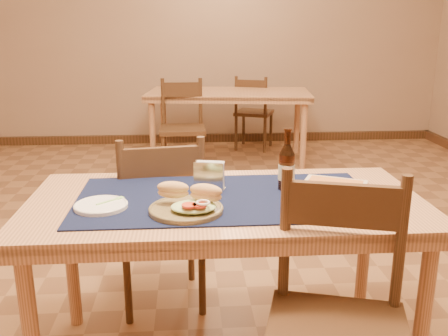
{
  "coord_description": "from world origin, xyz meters",
  "views": [
    {
      "loc": [
        -0.15,
        -2.71,
        1.43
      ],
      "look_at": [
        0.0,
        -0.7,
        0.85
      ],
      "focal_mm": 40.0,
      "sensor_mm": 36.0,
      "label": 1
    }
  ],
  "objects": [
    {
      "name": "fork",
      "position": [
        -0.45,
        -0.85,
        0.77
      ],
      "size": [
        0.1,
        0.09,
        0.0
      ],
      "color": "#A0E37C",
      "rests_on": "side_plate"
    },
    {
      "name": "side_plate",
      "position": [
        -0.49,
        -0.89,
        0.77
      ],
      "size": [
        0.2,
        0.2,
        0.02
      ],
      "color": "white",
      "rests_on": "placemat"
    },
    {
      "name": "menu_card",
      "position": [
        0.49,
        -0.66,
        0.76
      ],
      "size": [
        0.33,
        0.29,
        0.01
      ],
      "color": "beige",
      "rests_on": "placemat"
    },
    {
      "name": "chair_main_far",
      "position": [
        -0.29,
        -0.33,
        0.48
      ],
      "size": [
        0.49,
        0.49,
        0.93
      ],
      "color": "#452918",
      "rests_on": "ground"
    },
    {
      "name": "main_table",
      "position": [
        0.0,
        -0.8,
        0.67
      ],
      "size": [
        1.6,
        0.8,
        0.75
      ],
      "color": "tan",
      "rests_on": "ground"
    },
    {
      "name": "napkin_holder",
      "position": [
        -0.06,
        -0.69,
        0.81
      ],
      "size": [
        0.14,
        0.08,
        0.12
      ],
      "color": "silver",
      "rests_on": "placemat"
    },
    {
      "name": "placemat",
      "position": [
        0.0,
        -0.8,
        0.75
      ],
      "size": [
        1.2,
        0.6,
        0.01
      ],
      "primitive_type": "cube",
      "color": "#0F1337",
      "rests_on": "main_table"
    },
    {
      "name": "chair_back_far",
      "position": [
        0.62,
        3.06,
        0.45
      ],
      "size": [
        0.52,
        0.52,
        0.87
      ],
      "color": "#452918",
      "rests_on": "ground"
    },
    {
      "name": "sandwich_plate",
      "position": [
        -0.15,
        -0.96,
        0.78
      ],
      "size": [
        0.28,
        0.28,
        0.11
      ],
      "color": "olive",
      "rests_on": "placemat"
    },
    {
      "name": "baseboard",
      "position": [
        0.0,
        0.0,
        0.05
      ],
      "size": [
        6.0,
        7.0,
        0.1
      ],
      "color": "#452918",
      "rests_on": "ground"
    },
    {
      "name": "beer_bottle",
      "position": [
        0.26,
        -0.72,
        0.85
      ],
      "size": [
        0.07,
        0.07,
        0.26
      ],
      "color": "#4F230E",
      "rests_on": "placemat"
    },
    {
      "name": "back_table",
      "position": [
        0.29,
        2.59,
        0.67
      ],
      "size": [
        1.79,
        1.05,
        0.75
      ],
      "color": "tan",
      "rests_on": "ground"
    },
    {
      "name": "chair_main_near",
      "position": [
        0.32,
        -1.33,
        0.5
      ],
      "size": [
        0.55,
        0.55,
        0.97
      ],
      "color": "#452918",
      "rests_on": "ground"
    },
    {
      "name": "room",
      "position": [
        0.0,
        0.0,
        1.4
      ],
      "size": [
        6.04,
        7.04,
        2.84
      ],
      "color": "#8E623E",
      "rests_on": "ground"
    },
    {
      "name": "chair_back_near",
      "position": [
        -0.2,
        2.07,
        0.48
      ],
      "size": [
        0.44,
        0.44,
        0.93
      ],
      "color": "#452918",
      "rests_on": "ground"
    }
  ]
}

